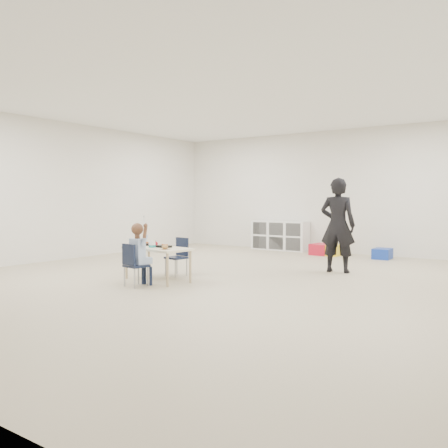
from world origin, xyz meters
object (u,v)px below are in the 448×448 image
Objects in this scene: table at (158,264)px; cubby_shelf at (280,236)px; chair_near at (136,265)px; child at (136,253)px; adult at (338,225)px.

cubby_shelf is (-0.53, 4.89, 0.09)m from table.
child reaches higher than chair_near.
child is 0.60× the size of adult.
adult is at bearing 59.52° from table.
adult is (1.85, 2.86, 0.49)m from chair_near.
child is (0.07, -0.51, 0.22)m from table.
cubby_shelf is 3.56m from adult.
adult is (2.44, -2.55, 0.44)m from cubby_shelf.
cubby_shelf is at bearing 105.13° from chair_near.
child is 5.44m from cubby_shelf.
child reaches higher than cubby_shelf.
adult is (1.92, 2.34, 0.54)m from table.
adult is (1.85, 2.86, 0.31)m from child.
chair_near is at bearing 49.00° from adult.
cubby_shelf is at bearing -54.36° from adult.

